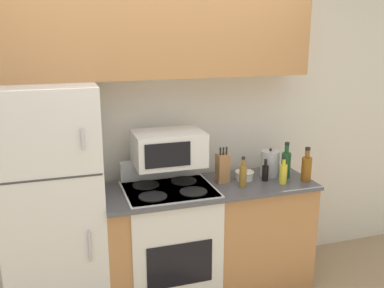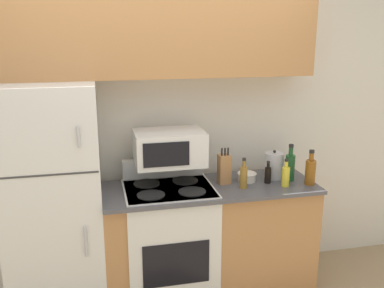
{
  "view_description": "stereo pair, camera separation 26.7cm",
  "coord_description": "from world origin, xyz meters",
  "px_view_note": "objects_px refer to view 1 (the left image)",
  "views": [
    {
      "loc": [
        -0.76,
        -2.69,
        2.1
      ],
      "look_at": [
        0.19,
        0.25,
        1.28
      ],
      "focal_mm": 40.0,
      "sensor_mm": 36.0,
      "label": 1
    },
    {
      "loc": [
        -0.5,
        -2.76,
        2.1
      ],
      "look_at": [
        0.19,
        0.25,
        1.28
      ],
      "focal_mm": 40.0,
      "sensor_mm": 36.0,
      "label": 2
    }
  ],
  "objects_px": {
    "stove": "(170,243)",
    "kettle": "(270,163)",
    "refrigerator": "(53,207)",
    "bottle_soy_sauce": "(265,172)",
    "knife_block": "(223,168)",
    "microwave": "(168,148)",
    "bottle_vinegar": "(243,175)",
    "bottle_cooking_spray": "(283,173)",
    "bottle_wine_green": "(286,164)",
    "bottle_whiskey": "(306,168)",
    "bowl": "(244,175)"
  },
  "relations": [
    {
      "from": "stove",
      "to": "kettle",
      "type": "bearing_deg",
      "value": 3.89
    },
    {
      "from": "refrigerator",
      "to": "bottle_soy_sauce",
      "type": "bearing_deg",
      "value": -2.98
    },
    {
      "from": "refrigerator",
      "to": "knife_block",
      "type": "xyz_separation_m",
      "value": [
        1.3,
        -0.01,
        0.17
      ]
    },
    {
      "from": "microwave",
      "to": "bottle_vinegar",
      "type": "relative_size",
      "value": 2.21
    },
    {
      "from": "knife_block",
      "to": "bottle_cooking_spray",
      "type": "height_order",
      "value": "knife_block"
    },
    {
      "from": "stove",
      "to": "bottle_wine_green",
      "type": "relative_size",
      "value": 3.67
    },
    {
      "from": "stove",
      "to": "microwave",
      "type": "bearing_deg",
      "value": 75.29
    },
    {
      "from": "bottle_whiskey",
      "to": "stove",
      "type": "bearing_deg",
      "value": 172.52
    },
    {
      "from": "knife_block",
      "to": "bottle_vinegar",
      "type": "relative_size",
      "value": 1.2
    },
    {
      "from": "bottle_wine_green",
      "to": "bowl",
      "type": "bearing_deg",
      "value": 170.09
    },
    {
      "from": "bottle_whiskey",
      "to": "bottle_vinegar",
      "type": "relative_size",
      "value": 1.17
    },
    {
      "from": "refrigerator",
      "to": "bottle_whiskey",
      "type": "xyz_separation_m",
      "value": [
        1.94,
        -0.19,
        0.16
      ]
    },
    {
      "from": "bottle_soy_sauce",
      "to": "bottle_wine_green",
      "type": "relative_size",
      "value": 0.6
    },
    {
      "from": "refrigerator",
      "to": "microwave",
      "type": "xyz_separation_m",
      "value": [
        0.87,
        0.04,
        0.35
      ]
    },
    {
      "from": "bottle_whiskey",
      "to": "bottle_wine_green",
      "type": "relative_size",
      "value": 0.93
    },
    {
      "from": "microwave",
      "to": "bottle_soy_sauce",
      "type": "relative_size",
      "value": 2.94
    },
    {
      "from": "bottle_vinegar",
      "to": "kettle",
      "type": "bearing_deg",
      "value": 27.49
    },
    {
      "from": "stove",
      "to": "bottle_whiskey",
      "type": "distance_m",
      "value": 1.24
    },
    {
      "from": "refrigerator",
      "to": "bottle_whiskey",
      "type": "height_order",
      "value": "refrigerator"
    },
    {
      "from": "refrigerator",
      "to": "bottle_cooking_spray",
      "type": "distance_m",
      "value": 1.75
    },
    {
      "from": "refrigerator",
      "to": "bottle_soy_sauce",
      "type": "distance_m",
      "value": 1.64
    },
    {
      "from": "bottle_wine_green",
      "to": "kettle",
      "type": "bearing_deg",
      "value": 142.26
    },
    {
      "from": "refrigerator",
      "to": "bottle_wine_green",
      "type": "distance_m",
      "value": 1.84
    },
    {
      "from": "bottle_whiskey",
      "to": "refrigerator",
      "type": "bearing_deg",
      "value": 174.37
    },
    {
      "from": "bottle_soy_sauce",
      "to": "refrigerator",
      "type": "bearing_deg",
      "value": 177.02
    },
    {
      "from": "bottle_vinegar",
      "to": "bottle_cooking_spray",
      "type": "xyz_separation_m",
      "value": [
        0.33,
        -0.04,
        -0.01
      ]
    },
    {
      "from": "refrigerator",
      "to": "bottle_cooking_spray",
      "type": "xyz_separation_m",
      "value": [
        1.74,
        -0.19,
        0.14
      ]
    },
    {
      "from": "refrigerator",
      "to": "stove",
      "type": "distance_m",
      "value": 0.93
    },
    {
      "from": "bottle_cooking_spray",
      "to": "bowl",
      "type": "bearing_deg",
      "value": 143.93
    },
    {
      "from": "knife_block",
      "to": "stove",
      "type": "bearing_deg",
      "value": -174.84
    },
    {
      "from": "kettle",
      "to": "stove",
      "type": "bearing_deg",
      "value": -176.11
    },
    {
      "from": "refrigerator",
      "to": "bowl",
      "type": "height_order",
      "value": "refrigerator"
    },
    {
      "from": "bottle_soy_sauce",
      "to": "bottle_wine_green",
      "type": "distance_m",
      "value": 0.2
    },
    {
      "from": "refrigerator",
      "to": "stove",
      "type": "xyz_separation_m",
      "value": [
        0.85,
        -0.05,
        -0.39
      ]
    },
    {
      "from": "bowl",
      "to": "stove",
      "type": "bearing_deg",
      "value": -176.5
    },
    {
      "from": "bottle_wine_green",
      "to": "kettle",
      "type": "xyz_separation_m",
      "value": [
        -0.1,
        0.08,
        -0.01
      ]
    },
    {
      "from": "refrigerator",
      "to": "knife_block",
      "type": "relative_size",
      "value": 6.09
    },
    {
      "from": "stove",
      "to": "bowl",
      "type": "bearing_deg",
      "value": 3.5
    },
    {
      "from": "stove",
      "to": "bottle_soy_sauce",
      "type": "xyz_separation_m",
      "value": [
        0.79,
        -0.04,
        0.51
      ]
    },
    {
      "from": "refrigerator",
      "to": "bottle_vinegar",
      "type": "xyz_separation_m",
      "value": [
        1.41,
        -0.15,
        0.14
      ]
    },
    {
      "from": "refrigerator",
      "to": "bottle_vinegar",
      "type": "height_order",
      "value": "refrigerator"
    },
    {
      "from": "stove",
      "to": "bowl",
      "type": "xyz_separation_m",
      "value": [
        0.64,
        0.04,
        0.48
      ]
    },
    {
      "from": "refrigerator",
      "to": "bottle_wine_green",
      "type": "bearing_deg",
      "value": -2.12
    },
    {
      "from": "microwave",
      "to": "bottle_vinegar",
      "type": "height_order",
      "value": "microwave"
    },
    {
      "from": "bottle_vinegar",
      "to": "bottle_cooking_spray",
      "type": "relative_size",
      "value": 1.09
    },
    {
      "from": "stove",
      "to": "bottle_wine_green",
      "type": "height_order",
      "value": "bottle_wine_green"
    },
    {
      "from": "stove",
      "to": "bottle_vinegar",
      "type": "relative_size",
      "value": 4.58
    },
    {
      "from": "bottle_vinegar",
      "to": "bottle_wine_green",
      "type": "height_order",
      "value": "bottle_wine_green"
    },
    {
      "from": "microwave",
      "to": "bottle_soy_sauce",
      "type": "height_order",
      "value": "microwave"
    },
    {
      "from": "bottle_whiskey",
      "to": "kettle",
      "type": "bearing_deg",
      "value": 136.81
    }
  ]
}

